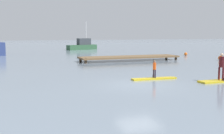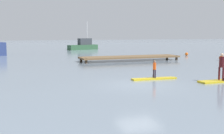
# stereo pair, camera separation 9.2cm
# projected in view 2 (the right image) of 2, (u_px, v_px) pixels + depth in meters

# --- Properties ---
(ground_plane) EXTENTS (240.00, 240.00, 0.00)m
(ground_plane) POSITION_uv_depth(u_px,v_px,m) (139.00, 84.00, 17.31)
(ground_plane) COLOR gray
(paddleboard_near) EXTENTS (3.16, 0.73, 0.10)m
(paddleboard_near) POSITION_uv_depth(u_px,v_px,m) (154.00, 79.00, 19.24)
(paddleboard_near) COLOR gold
(paddleboard_near) RESTS_ON ground
(paddler_child_solo) EXTENTS (0.22, 0.41, 1.23)m
(paddler_child_solo) POSITION_uv_depth(u_px,v_px,m) (154.00, 68.00, 19.17)
(paddler_child_solo) COLOR black
(paddler_child_solo) RESTS_ON paddleboard_near
(paddler_adult) EXTENTS (0.31, 0.53, 1.76)m
(paddler_adult) POSITION_uv_depth(u_px,v_px,m) (222.00, 65.00, 18.15)
(paddler_adult) COLOR #4C1419
(paddler_adult) RESTS_ON paddleboard_far
(fishing_boat_green_midground) EXTENTS (6.18, 3.27, 5.29)m
(fishing_boat_green_midground) POSITION_uv_depth(u_px,v_px,m) (84.00, 45.00, 54.85)
(fishing_boat_green_midground) COLOR #2D5638
(fishing_boat_green_midground) RESTS_ON ground
(floating_dock) EXTENTS (11.35, 2.68, 0.51)m
(floating_dock) POSITION_uv_depth(u_px,v_px,m) (130.00, 57.00, 32.36)
(floating_dock) COLOR brown
(floating_dock) RESTS_ON ground
(mooring_buoy_near) EXTENTS (0.44, 0.44, 0.44)m
(mooring_buoy_near) POSITION_uv_depth(u_px,v_px,m) (187.00, 54.00, 40.03)
(mooring_buoy_near) COLOR orange
(mooring_buoy_near) RESTS_ON ground
(mooring_buoy_mid) EXTENTS (0.54, 0.54, 0.54)m
(mooring_buoy_mid) POSITION_uv_depth(u_px,v_px,m) (221.00, 58.00, 32.76)
(mooring_buoy_mid) COLOR orange
(mooring_buoy_mid) RESTS_ON ground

